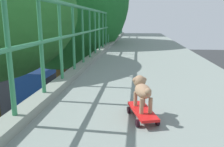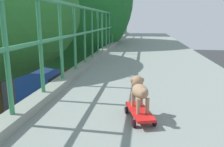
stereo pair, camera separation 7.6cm
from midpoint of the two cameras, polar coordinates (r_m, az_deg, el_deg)
name	(u,v)px [view 2 (the right image)]	position (r m, az deg, el deg)	size (l,w,h in m)	color
city_bus	(56,75)	(24.19, -13.38, -0.25)	(2.76, 11.02, 3.16)	navy
toy_skateboard	(140,112)	(2.21, 7.72, -9.30)	(0.30, 0.51, 0.09)	red
small_dog	(139,90)	(2.18, 7.69, -3.90)	(0.21, 0.36, 0.30)	#A07A5C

